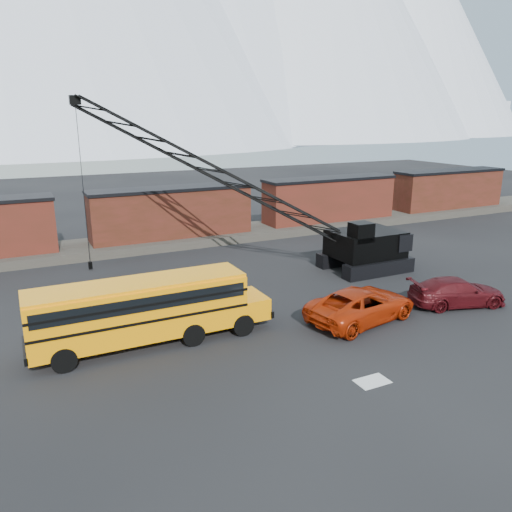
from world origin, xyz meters
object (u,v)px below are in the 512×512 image
Objects in this scene: red_pickup at (362,305)px; maroon_suv at (457,292)px; school_bus at (147,309)px; crawler_crane at (215,173)px.

maroon_suv is (6.36, -0.61, -0.09)m from red_pickup.
school_bus reaches higher than red_pickup.
maroon_suv is at bearing -106.70° from red_pickup.
red_pickup is (10.91, -2.24, -0.90)m from school_bus.
school_bus reaches higher than maroon_suv.
crawler_crane reaches higher than red_pickup.
school_bus is at bearing 67.24° from red_pickup.
school_bus is at bearing 96.47° from maroon_suv.
maroon_suv is 16.95m from crawler_crane.
school_bus is 17.53m from maroon_suv.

